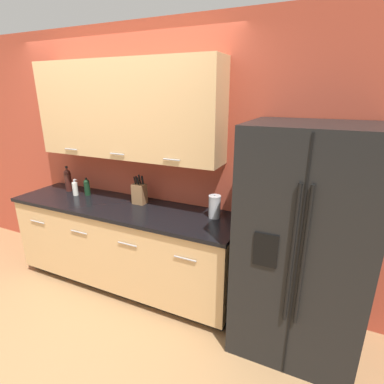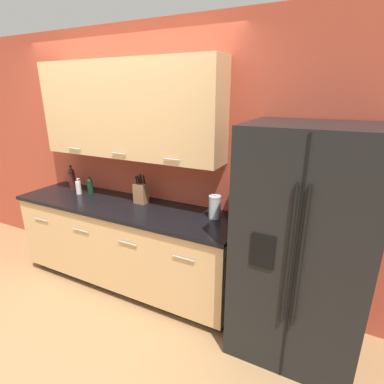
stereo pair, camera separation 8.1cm
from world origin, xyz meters
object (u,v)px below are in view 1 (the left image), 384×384
(wine_bottle, at_px, (68,180))
(steel_canister, at_px, (215,207))
(knife_block, at_px, (139,193))
(refrigerator, at_px, (302,244))
(soap_dispenser, at_px, (75,189))
(oil_bottle, at_px, (87,187))

(wine_bottle, bearing_deg, steel_canister, -0.35)
(knife_block, xyz_separation_m, wine_bottle, (-0.96, -0.00, 0.02))
(refrigerator, relative_size, soap_dispenser, 9.73)
(knife_block, distance_m, steel_canister, 0.81)
(refrigerator, distance_m, knife_block, 1.60)
(knife_block, bearing_deg, steel_canister, -0.89)
(oil_bottle, height_order, steel_canister, steel_canister)
(knife_block, xyz_separation_m, oil_bottle, (-0.67, -0.02, -0.02))
(steel_canister, bearing_deg, soap_dispenser, -177.47)
(oil_bottle, bearing_deg, soap_dispenser, -150.90)
(refrigerator, distance_m, soap_dispenser, 2.37)
(soap_dispenser, bearing_deg, knife_block, 6.05)
(wine_bottle, height_order, oil_bottle, wine_bottle)
(refrigerator, xyz_separation_m, knife_block, (-1.58, 0.18, 0.12))
(knife_block, bearing_deg, soap_dispenser, -173.95)
(refrigerator, bearing_deg, oil_bottle, 175.96)
(oil_bottle, distance_m, steel_canister, 1.48)
(soap_dispenser, bearing_deg, wine_bottle, 155.73)
(refrigerator, distance_m, wine_bottle, 2.55)
(wine_bottle, relative_size, soap_dispenser, 1.57)
(knife_block, height_order, wine_bottle, knife_block)
(soap_dispenser, bearing_deg, steel_canister, 2.53)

